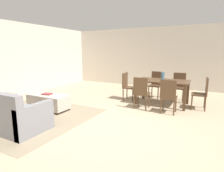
{
  "coord_description": "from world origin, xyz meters",
  "views": [
    {
      "loc": [
        1.94,
        -3.55,
        1.63
      ],
      "look_at": [
        -0.27,
        0.64,
        0.75
      ],
      "focal_mm": 30.06,
      "sensor_mm": 36.0,
      "label": 1
    }
  ],
  "objects_px": {
    "dining_chair_near_right": "(168,95)",
    "book_on_ottoman": "(47,94)",
    "vase_centerpiece": "(163,76)",
    "dining_chair_near_left": "(141,91)",
    "couch": "(0,113)",
    "dining_chair_head_east": "(203,92)",
    "dining_chair_far_right": "(179,85)",
    "dining_chair_head_west": "(128,85)",
    "dining_table": "(162,83)",
    "dining_chair_far_left": "(156,83)",
    "ottoman_table": "(48,101)"
  },
  "relations": [
    {
      "from": "dining_chair_far_left",
      "to": "vase_centerpiece",
      "type": "distance_m",
      "value": 1.01
    },
    {
      "from": "couch",
      "to": "ottoman_table",
      "type": "xyz_separation_m",
      "value": [
        0.05,
        1.34,
        -0.04
      ]
    },
    {
      "from": "ottoman_table",
      "to": "dining_chair_far_left",
      "type": "distance_m",
      "value": 3.7
    },
    {
      "from": "dining_chair_near_right",
      "to": "dining_chair_far_left",
      "type": "distance_m",
      "value": 1.84
    },
    {
      "from": "ottoman_table",
      "to": "dining_chair_head_west",
      "type": "xyz_separation_m",
      "value": [
        1.53,
        2.07,
        0.27
      ]
    },
    {
      "from": "ottoman_table",
      "to": "dining_chair_near_right",
      "type": "distance_m",
      "value": 3.3
    },
    {
      "from": "dining_chair_near_right",
      "to": "dining_chair_head_east",
      "type": "relative_size",
      "value": 1.0
    },
    {
      "from": "dining_chair_near_left",
      "to": "ottoman_table",
      "type": "bearing_deg",
      "value": -150.56
    },
    {
      "from": "dining_chair_near_right",
      "to": "book_on_ottoman",
      "type": "height_order",
      "value": "dining_chair_near_right"
    },
    {
      "from": "ottoman_table",
      "to": "vase_centerpiece",
      "type": "xyz_separation_m",
      "value": [
        2.7,
        2.04,
        0.64
      ]
    },
    {
      "from": "ottoman_table",
      "to": "dining_chair_far_left",
      "type": "relative_size",
      "value": 1.3
    },
    {
      "from": "dining_chair_near_left",
      "to": "vase_centerpiece",
      "type": "distance_m",
      "value": 0.93
    },
    {
      "from": "dining_table",
      "to": "book_on_ottoman",
      "type": "distance_m",
      "value": 3.43
    },
    {
      "from": "dining_chair_near_left",
      "to": "book_on_ottoman",
      "type": "distance_m",
      "value": 2.67
    },
    {
      "from": "dining_chair_head_east",
      "to": "dining_chair_head_west",
      "type": "relative_size",
      "value": 1.0
    },
    {
      "from": "couch",
      "to": "vase_centerpiece",
      "type": "xyz_separation_m",
      "value": [
        2.75,
        3.39,
        0.6
      ]
    },
    {
      "from": "dining_chair_near_right",
      "to": "dining_chair_head_east",
      "type": "distance_m",
      "value": 1.14
    },
    {
      "from": "dining_chair_near_left",
      "to": "dining_chair_near_right",
      "type": "relative_size",
      "value": 1.0
    },
    {
      "from": "dining_table",
      "to": "couch",
      "type": "bearing_deg",
      "value": -128.88
    },
    {
      "from": "dining_chair_near_left",
      "to": "dining_chair_head_west",
      "type": "bearing_deg",
      "value": 134.15
    },
    {
      "from": "couch",
      "to": "dining_chair_far_right",
      "type": "height_order",
      "value": "dining_chair_far_right"
    },
    {
      "from": "ottoman_table",
      "to": "dining_chair_far_right",
      "type": "bearing_deg",
      "value": 42.76
    },
    {
      "from": "dining_chair_near_left",
      "to": "dining_chair_near_right",
      "type": "distance_m",
      "value": 0.77
    },
    {
      "from": "couch",
      "to": "dining_chair_head_east",
      "type": "relative_size",
      "value": 2.43
    },
    {
      "from": "dining_chair_near_left",
      "to": "dining_chair_head_east",
      "type": "height_order",
      "value": "same"
    },
    {
      "from": "dining_table",
      "to": "book_on_ottoman",
      "type": "relative_size",
      "value": 5.96
    },
    {
      "from": "dining_chair_far_right",
      "to": "vase_centerpiece",
      "type": "height_order",
      "value": "vase_centerpiece"
    },
    {
      "from": "vase_centerpiece",
      "to": "couch",
      "type": "bearing_deg",
      "value": -129.11
    },
    {
      "from": "ottoman_table",
      "to": "dining_table",
      "type": "distance_m",
      "value": 3.42
    },
    {
      "from": "dining_chair_near_right",
      "to": "dining_chair_far_right",
      "type": "bearing_deg",
      "value": 89.37
    },
    {
      "from": "dining_chair_head_east",
      "to": "vase_centerpiece",
      "type": "height_order",
      "value": "vase_centerpiece"
    },
    {
      "from": "couch",
      "to": "dining_chair_near_right",
      "type": "xyz_separation_m",
      "value": [
        3.11,
        2.56,
        0.23
      ]
    },
    {
      "from": "dining_chair_far_right",
      "to": "dining_chair_head_west",
      "type": "bearing_deg",
      "value": -153.36
    },
    {
      "from": "dining_table",
      "to": "vase_centerpiece",
      "type": "xyz_separation_m",
      "value": [
        0.01,
        -0.02,
        0.22
      ]
    },
    {
      "from": "dining_chair_far_left",
      "to": "dining_chair_head_west",
      "type": "xyz_separation_m",
      "value": [
        -0.76,
        -0.82,
        0.0
      ]
    },
    {
      "from": "vase_centerpiece",
      "to": "dining_chair_near_left",
      "type": "bearing_deg",
      "value": -118.78
    },
    {
      "from": "dining_chair_near_right",
      "to": "dining_chair_far_left",
      "type": "bearing_deg",
      "value": 114.7
    },
    {
      "from": "dining_table",
      "to": "dining_chair_far_left",
      "type": "bearing_deg",
      "value": 116.3
    },
    {
      "from": "dining_chair_far_left",
      "to": "dining_chair_head_east",
      "type": "distance_m",
      "value": 1.75
    },
    {
      "from": "dining_chair_head_west",
      "to": "dining_chair_near_right",
      "type": "bearing_deg",
      "value": -29.18
    },
    {
      "from": "couch",
      "to": "dining_chair_near_right",
      "type": "distance_m",
      "value": 4.03
    },
    {
      "from": "dining_chair_near_right",
      "to": "book_on_ottoman",
      "type": "distance_m",
      "value": 3.33
    },
    {
      "from": "dining_table",
      "to": "dining_chair_far_left",
      "type": "distance_m",
      "value": 0.93
    },
    {
      "from": "couch",
      "to": "dining_chair_head_west",
      "type": "xyz_separation_m",
      "value": [
        1.58,
        3.41,
        0.23
      ]
    },
    {
      "from": "ottoman_table",
      "to": "book_on_ottoman",
      "type": "distance_m",
      "value": 0.21
    },
    {
      "from": "dining_chair_near_left",
      "to": "dining_chair_far_right",
      "type": "bearing_deg",
      "value": 63.14
    },
    {
      "from": "dining_chair_head_west",
      "to": "dining_chair_far_right",
      "type": "bearing_deg",
      "value": 26.64
    },
    {
      "from": "dining_chair_near_right",
      "to": "vase_centerpiece",
      "type": "distance_m",
      "value": 0.97
    },
    {
      "from": "ottoman_table",
      "to": "dining_chair_near_left",
      "type": "relative_size",
      "value": 1.3
    },
    {
      "from": "dining_chair_head_east",
      "to": "vase_centerpiece",
      "type": "bearing_deg",
      "value": -179.55
    }
  ]
}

